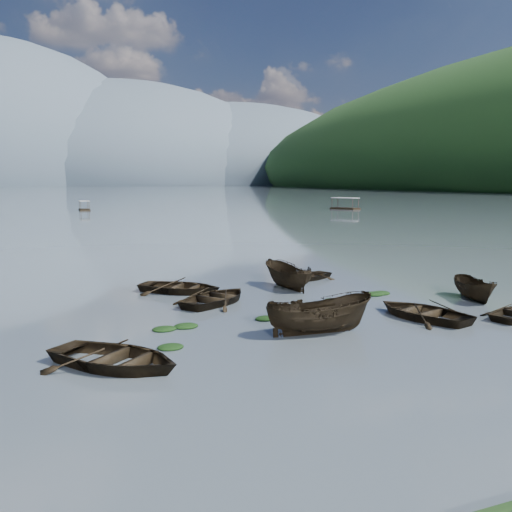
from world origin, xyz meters
name	(u,v)px	position (x,y,z in m)	size (l,w,h in m)	color
ground_plane	(371,342)	(0.00, 0.00, 0.00)	(2400.00, 2400.00, 0.00)	#505C65
haze_mtn_c	(121,185)	(140.00, 900.00, 0.00)	(520.00, 520.00, 260.00)	#475666
haze_mtn_d	(228,184)	(320.00, 900.00, 0.00)	(520.00, 520.00, 220.00)	#475666
rowboat_0	(115,367)	(-9.98, 0.82, 0.00)	(3.63, 5.08, 1.05)	black
rowboat_1	(216,303)	(-3.39, 9.30, 0.00)	(3.41, 4.78, 0.99)	black
rowboat_2	(319,333)	(-1.31, 1.92, 0.00)	(1.81, 4.81, 1.86)	black
rowboat_3	(423,318)	(4.53, 2.46, 0.00)	(3.44, 4.82, 1.00)	black
rowboat_5	(474,300)	(9.78, 4.69, 0.00)	(1.44, 3.84, 1.48)	black
rowboat_6	(180,292)	(-4.40, 12.86, 0.00)	(3.49, 4.89, 1.01)	black
rowboat_7	(305,279)	(4.28, 13.92, 0.00)	(2.85, 3.99, 0.83)	black
rowboat_8	(287,288)	(1.87, 11.64, 0.00)	(1.70, 4.51, 1.74)	black
weed_clump_0	(171,348)	(-7.66, 2.21, 0.00)	(1.03, 0.84, 0.23)	black
weed_clump_1	(186,327)	(-6.26, 5.04, 0.00)	(1.10, 0.88, 0.24)	black
weed_clump_2	(266,320)	(-2.44, 4.98, 0.00)	(1.04, 0.84, 0.23)	black
weed_clump_3	(331,301)	(2.44, 7.38, 0.00)	(0.90, 0.76, 0.20)	black
weed_clump_4	(381,294)	(5.98, 7.93, 0.00)	(1.15, 0.91, 0.24)	black
weed_clump_5	(164,330)	(-7.24, 4.94, 0.00)	(1.06, 0.86, 0.22)	black
weed_clump_6	(339,309)	(1.80, 5.55, 0.00)	(0.99, 0.82, 0.21)	black
weed_clump_7	(375,295)	(5.50, 7.81, 0.00)	(1.17, 0.94, 0.26)	black
pontoon_centre	(85,210)	(0.51, 109.35, 0.00)	(2.14, 5.14, 1.97)	black
pontoon_right	(345,209)	(54.90, 91.57, 0.00)	(2.72, 6.53, 2.50)	black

